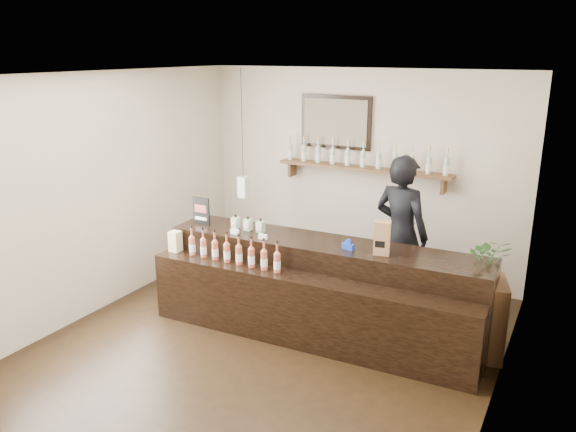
# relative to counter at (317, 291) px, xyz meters

# --- Properties ---
(ground) EXTENTS (5.00, 5.00, 0.00)m
(ground) POSITION_rel_counter_xyz_m (-0.31, -0.57, -0.47)
(ground) COLOR black
(ground) RESTS_ON ground
(room_shell) EXTENTS (5.00, 5.00, 5.00)m
(room_shell) POSITION_rel_counter_xyz_m (-0.31, -0.57, 1.23)
(room_shell) COLOR beige
(room_shell) RESTS_ON ground
(back_wall_decor) EXTENTS (2.66, 0.96, 1.69)m
(back_wall_decor) POSITION_rel_counter_xyz_m (-0.46, 1.81, 1.28)
(back_wall_decor) COLOR brown
(back_wall_decor) RESTS_ON ground
(counter) EXTENTS (3.64, 1.11, 1.18)m
(counter) POSITION_rel_counter_xyz_m (0.00, 0.00, 0.00)
(counter) COLOR black
(counter) RESTS_ON ground
(promo_sign) EXTENTS (0.23, 0.02, 0.33)m
(promo_sign) POSITION_rel_counter_xyz_m (-1.57, 0.03, 0.70)
(promo_sign) COLOR black
(promo_sign) RESTS_ON counter
(paper_bag) EXTENTS (0.18, 0.15, 0.35)m
(paper_bag) POSITION_rel_counter_xyz_m (0.69, 0.07, 0.71)
(paper_bag) COLOR #966B48
(paper_bag) RESTS_ON counter
(tape_dispenser) EXTENTS (0.14, 0.09, 0.11)m
(tape_dispenser) POSITION_rel_counter_xyz_m (0.33, 0.04, 0.58)
(tape_dispenser) COLOR #1733A3
(tape_dispenser) RESTS_ON counter
(side_cabinet) EXTENTS (0.54, 0.64, 0.81)m
(side_cabinet) POSITION_rel_counter_xyz_m (1.69, 0.37, -0.07)
(side_cabinet) COLOR brown
(side_cabinet) RESTS_ON ground
(potted_plant) EXTENTS (0.51, 0.47, 0.46)m
(potted_plant) POSITION_rel_counter_xyz_m (1.69, 0.37, 0.56)
(potted_plant) COLOR #336528
(potted_plant) RESTS_ON side_cabinet
(shopkeeper) EXTENTS (0.88, 0.69, 2.14)m
(shopkeeper) POSITION_rel_counter_xyz_m (0.61, 0.98, 0.59)
(shopkeeper) COLOR black
(shopkeeper) RESTS_ON ground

